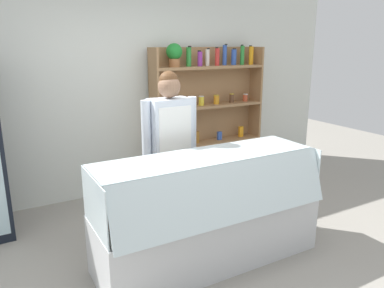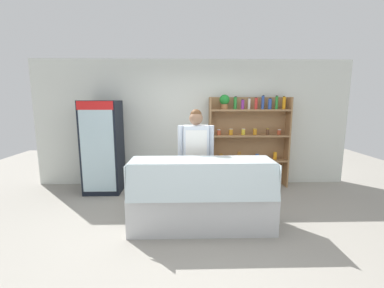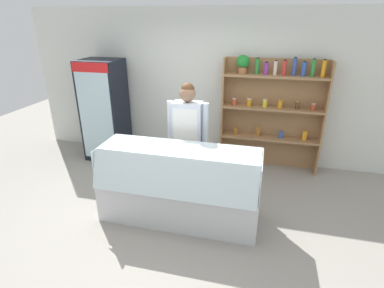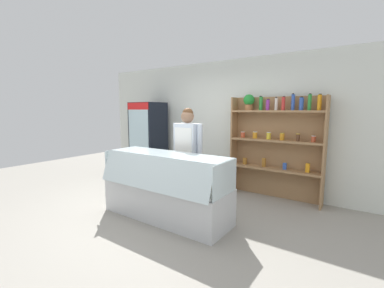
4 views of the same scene
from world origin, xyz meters
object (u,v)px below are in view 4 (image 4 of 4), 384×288
at_px(shop_clerk, 187,148).
at_px(deli_display_case, 166,198).
at_px(drinks_fridge, 148,141).
at_px(shelving_unit, 274,141).

bearing_deg(shop_clerk, deli_display_case, -85.57).
relative_size(drinks_fridge, shop_clerk, 1.08).
distance_m(drinks_fridge, shop_clerk, 2.05).
height_order(deli_display_case, shop_clerk, shop_clerk).
xyz_separation_m(drinks_fridge, shelving_unit, (2.97, 0.28, 0.18)).
height_order(drinks_fridge, shelving_unit, shelving_unit).
height_order(drinks_fridge, shop_clerk, drinks_fridge).
bearing_deg(shelving_unit, shop_clerk, -133.61).
distance_m(shelving_unit, deli_display_case, 2.29).
relative_size(drinks_fridge, shelving_unit, 0.94).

